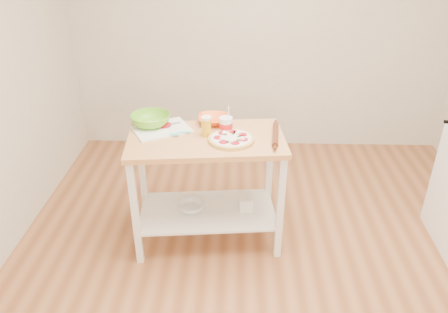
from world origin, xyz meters
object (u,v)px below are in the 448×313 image
Objects in this scene: yogurt_tub at (226,125)px; shelf_glass_bowl at (191,207)px; spatula at (179,133)px; rolling_pin at (275,134)px; pizza at (231,139)px; beer_pint at (206,126)px; prep_island at (207,168)px; cutting_board at (161,129)px; shelf_bin at (246,203)px; green_bowl at (151,120)px; orange_bowl at (213,120)px; knife at (158,126)px.

yogurt_tub is 1.02× the size of shelf_glass_bowl.
rolling_pin is (0.70, -0.01, 0.01)m from spatula.
beer_pint is at bearing 156.21° from pizza.
prep_island is 3.60× the size of pizza.
cutting_board is 4.63× the size of shelf_bin.
cutting_board is 0.18m from spatula.
prep_island reaches higher than shelf_bin.
green_bowl is at bearing 158.93° from pizza.
shelf_bin is at bearing -1.70° from beer_pint.
rolling_pin is at bearing -26.81° from orange_bowl.
prep_island is 0.56m from green_bowl.
rolling_pin reaches higher than knife.
orange_bowl reaches higher than rolling_pin.
beer_pint is at bearing -99.93° from orange_bowl.
shelf_glass_bowl is at bearing -177.60° from rolling_pin.
cutting_board is 2.33× the size of shelf_glass_bowl.
cutting_board is at bearing 160.48° from prep_island.
yogurt_tub is (0.34, 0.05, 0.04)m from spatula.
pizza is at bearing -46.09° from cutting_board.
beer_pint reaches higher than green_bowl.
spatula is at bearing 179.03° from shelf_bin.
green_bowl reaches higher than pizza.
knife is 2.38× the size of shelf_bin.
green_bowl is (-0.47, -0.06, 0.02)m from orange_bowl.
shelf_glass_bowl is at bearing -32.45° from green_bowl.
rolling_pin is at bearing 2.40° from shelf_glass_bowl.
shelf_bin is at bearing -41.21° from orange_bowl.
shelf_bin is (-0.20, 0.00, -0.61)m from rolling_pin.
knife is at bearing 105.41° from cutting_board.
spatula is 0.29m from green_bowl.
spatula is at bearing -170.74° from yogurt_tub.
cutting_board is at bearing -68.22° from knife.
cutting_board is 3.34× the size of spatula.
green_bowl reaches higher than prep_island.
orange_bowl reaches higher than prep_island.
rolling_pin reaches higher than shelf_bin.
shelf_glass_bowl is at bearing -54.35° from knife.
spatula is at bearing 179.17° from rolling_pin.
shelf_bin is (0.16, -0.06, -0.65)m from yogurt_tub.
pizza is 0.21m from beer_pint.
yogurt_tub is (0.14, 0.05, -0.01)m from beer_pint.
orange_bowl is 1.59× the size of beer_pint.
spatula is (-0.20, 0.03, 0.27)m from prep_island.
knife is at bearing 158.03° from prep_island.
rolling_pin is 3.44× the size of shelf_bin.
knife is 1.18× the size of yogurt_tub.
shelf_glass_bowl is (-0.27, -0.09, -0.67)m from yogurt_tub.
orange_bowl is (0.41, 0.10, 0.01)m from knife.
knife is at bearing 169.30° from shelf_bin.
spatula is at bearing -59.67° from cutting_board.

